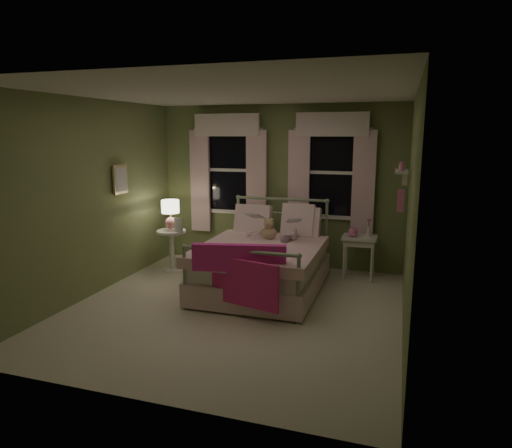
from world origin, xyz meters
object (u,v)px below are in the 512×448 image
(child_left, at_px, (254,219))
(table_lamp, at_px, (170,211))
(bed, at_px, (264,264))
(nightstand_right, at_px, (359,243))
(teddy_bear, at_px, (269,230))
(child_right, at_px, (291,221))
(nightstand_left, at_px, (172,245))

(child_left, height_order, table_lamp, child_left)
(bed, xyz_separation_m, nightstand_right, (1.21, 0.92, 0.17))
(teddy_bear, bearing_deg, table_lamp, 173.92)
(teddy_bear, xyz_separation_m, nightstand_right, (1.21, 0.65, -0.24))
(child_right, height_order, nightstand_left, child_right)
(table_lamp, bearing_deg, nightstand_left, 180.00)
(child_left, bearing_deg, table_lamp, -18.61)
(bed, height_order, table_lamp, bed)
(child_left, bearing_deg, nightstand_left, -18.61)
(child_left, bearing_deg, bed, 105.54)
(child_right, xyz_separation_m, table_lamp, (-1.93, 0.02, 0.05))
(nightstand_left, relative_size, table_lamp, 1.44)
(bed, xyz_separation_m, nightstand_left, (-1.66, 0.45, 0.04))
(table_lamp, bearing_deg, teddy_bear, -6.08)
(bed, bearing_deg, nightstand_left, 164.81)
(child_right, distance_m, nightstand_left, 1.99)
(child_right, height_order, table_lamp, child_right)
(bed, relative_size, nightstand_left, 3.13)
(bed, distance_m, nightstand_left, 1.72)
(bed, bearing_deg, teddy_bear, 91.15)
(bed, height_order, teddy_bear, bed)
(bed, height_order, nightstand_right, bed)
(nightstand_left, bearing_deg, child_left, -0.74)
(bed, distance_m, child_left, 0.75)
(bed, relative_size, nightstand_right, 3.18)
(bed, height_order, nightstand_left, bed)
(nightstand_left, distance_m, nightstand_right, 2.91)
(teddy_bear, bearing_deg, nightstand_right, 28.18)
(bed, distance_m, table_lamp, 1.81)
(child_left, height_order, teddy_bear, child_left)
(child_right, distance_m, table_lamp, 1.93)
(child_left, distance_m, teddy_bear, 0.35)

